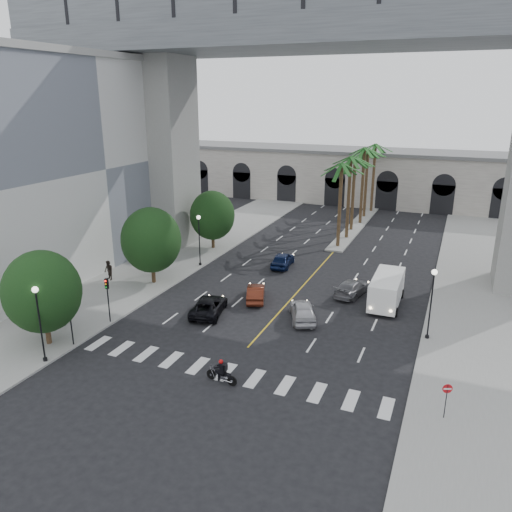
{
  "coord_description": "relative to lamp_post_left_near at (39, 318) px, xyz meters",
  "views": [
    {
      "loc": [
        12.46,
        -26.41,
        16.68
      ],
      "look_at": [
        -1.04,
        6.0,
        5.37
      ],
      "focal_mm": 35.0,
      "sensor_mm": 36.0,
      "label": 1
    }
  ],
  "objects": [
    {
      "name": "palm_b",
      "position": [
        11.5,
        37.0,
        6.15
      ],
      "size": [
        3.2,
        3.2,
        10.6
      ],
      "color": "#47331E",
      "rests_on": "ground"
    },
    {
      "name": "lamp_post_right",
      "position": [
        22.8,
        13.0,
        0.0
      ],
      "size": [
        0.4,
        0.4,
        5.35
      ],
      "color": "black",
      "rests_on": "ground"
    },
    {
      "name": "car_e",
      "position": [
        7.82,
        24.17,
        -2.48
      ],
      "size": [
        2.15,
        4.49,
        1.48
      ],
      "primitive_type": "imported",
      "rotation": [
        0.0,
        0.0,
        3.24
      ],
      "color": "#0D193E",
      "rests_on": "ground"
    },
    {
      "name": "pedestrian_b",
      "position": [
        -5.8,
        13.88,
        -2.13
      ],
      "size": [
        1.12,
        1.01,
        1.87
      ],
      "primitive_type": "imported",
      "rotation": [
        0.0,
        0.0,
        -0.41
      ],
      "color": "black",
      "rests_on": "sidewalk_left"
    },
    {
      "name": "do_not_enter_sign",
      "position": [
        24.4,
        3.62,
        -1.62
      ],
      "size": [
        0.51,
        0.22,
        2.2
      ],
      "rotation": [
        0.0,
        0.0,
        0.38
      ],
      "color": "black",
      "rests_on": "ground"
    },
    {
      "name": "bridge",
      "position": [
        14.82,
        27.0,
        15.29
      ],
      "size": [
        75.0,
        13.0,
        26.0
      ],
      "color": "gray",
      "rests_on": "ground"
    },
    {
      "name": "palm_a",
      "position": [
        11.4,
        33.0,
        5.88
      ],
      "size": [
        3.2,
        3.2,
        10.3
      ],
      "color": "#47331E",
      "rests_on": "ground"
    },
    {
      "name": "lamp_post_left_far",
      "position": [
        0.0,
        21.0,
        0.0
      ],
      "size": [
        0.4,
        0.4,
        5.35
      ],
      "color": "black",
      "rests_on": "ground"
    },
    {
      "name": "palm_e",
      "position": [
        11.3,
        49.0,
        5.97
      ],
      "size": [
        3.2,
        3.2,
        10.4
      ],
      "color": "#47331E",
      "rests_on": "ground"
    },
    {
      "name": "traffic_signal_far",
      "position": [
        0.1,
        6.5,
        -0.71
      ],
      "size": [
        0.25,
        0.18,
        3.65
      ],
      "color": "black",
      "rests_on": "ground"
    },
    {
      "name": "pedestrian_a",
      "position": [
        -2.76,
        4.64,
        -2.19
      ],
      "size": [
        0.66,
        0.45,
        1.77
      ],
      "primitive_type": "imported",
      "rotation": [
        0.0,
        0.0,
        -0.03
      ],
      "color": "black",
      "rests_on": "sidewalk_left"
    },
    {
      "name": "ground",
      "position": [
        11.4,
        5.0,
        -3.22
      ],
      "size": [
        140.0,
        140.0,
        0.0
      ],
      "primitive_type": "plane",
      "color": "black",
      "rests_on": "ground"
    },
    {
      "name": "car_d",
      "position": [
        16.01,
        19.33,
        -2.54
      ],
      "size": [
        2.82,
        4.96,
        1.35
      ],
      "primitive_type": "imported",
      "rotation": [
        0.0,
        0.0,
        2.93
      ],
      "color": "slate",
      "rests_on": "ground"
    },
    {
      "name": "street_tree_mid",
      "position": [
        -1.6,
        15.0,
        0.99
      ],
      "size": [
        5.44,
        5.44,
        7.21
      ],
      "color": "#382616",
      "rests_on": "ground"
    },
    {
      "name": "car_c",
      "position": [
        6.29,
        10.98,
        -2.55
      ],
      "size": [
        3.2,
        5.2,
        1.35
      ],
      "primitive_type": "imported",
      "rotation": [
        0.0,
        0.0,
        3.35
      ],
      "color": "black",
      "rests_on": "ground"
    },
    {
      "name": "pier_building",
      "position": [
        11.4,
        60.0,
        1.04
      ],
      "size": [
        71.0,
        10.5,
        8.5
      ],
      "color": "beige",
      "rests_on": "ground"
    },
    {
      "name": "street_tree_far",
      "position": [
        -1.6,
        27.0,
        0.68
      ],
      "size": [
        5.04,
        5.04,
        6.68
      ],
      "color": "#382616",
      "rests_on": "ground"
    },
    {
      "name": "traffic_signal_near",
      "position": [
        0.1,
        2.5,
        -0.71
      ],
      "size": [
        0.25,
        0.18,
        3.65
      ],
      "color": "black",
      "rests_on": "ground"
    },
    {
      "name": "palm_f",
      "position": [
        11.6,
        53.0,
        6.24
      ],
      "size": [
        3.2,
        3.2,
        10.7
      ],
      "color": "#47331E",
      "rests_on": "ground"
    },
    {
      "name": "sidewalk_right",
      "position": [
        26.4,
        20.0,
        -3.15
      ],
      "size": [
        8.0,
        100.0,
        0.15
      ],
      "primitive_type": "cube",
      "color": "gray",
      "rests_on": "ground"
    },
    {
      "name": "lamp_post_left_near",
      "position": [
        0.0,
        0.0,
        0.0
      ],
      "size": [
        0.4,
        0.4,
        5.35
      ],
      "color": "black",
      "rests_on": "ground"
    },
    {
      "name": "cargo_van",
      "position": [
        19.09,
        18.15,
        -1.81
      ],
      "size": [
        2.46,
        5.99,
        2.54
      ],
      "rotation": [
        0.0,
        0.0,
        0.01
      ],
      "color": "white",
      "rests_on": "ground"
    },
    {
      "name": "car_a",
      "position": [
        13.54,
        12.79,
        -2.46
      ],
      "size": [
        3.43,
        4.8,
        1.52
      ],
      "primitive_type": "imported",
      "rotation": [
        0.0,
        0.0,
        3.56
      ],
      "color": "#B1B0B5",
      "rests_on": "ground"
    },
    {
      "name": "palm_c",
      "position": [
        11.2,
        41.0,
        5.69
      ],
      "size": [
        3.2,
        3.2,
        10.1
      ],
      "color": "#47331E",
      "rests_on": "ground"
    },
    {
      "name": "sidewalk_left",
      "position": [
        -3.6,
        20.0,
        -3.15
      ],
      "size": [
        8.0,
        100.0,
        0.15
      ],
      "primitive_type": "cube",
      "color": "gray",
      "rests_on": "ground"
    },
    {
      "name": "median",
      "position": [
        11.4,
        43.0,
        -3.12
      ],
      "size": [
        2.0,
        24.0,
        0.2
      ],
      "primitive_type": "cube",
      "color": "gray",
      "rests_on": "ground"
    },
    {
      "name": "car_b",
      "position": [
        8.67,
        15.02,
        -2.55
      ],
      "size": [
        2.73,
        4.29,
        1.34
      ],
      "primitive_type": "imported",
      "rotation": [
        0.0,
        0.0,
        3.5
      ],
      "color": "#521D10",
      "rests_on": "ground"
    },
    {
      "name": "building_left",
      "position": [
        -15.6,
        17.0,
        7.09
      ],
      "size": [
        16.5,
        32.5,
        20.6
      ],
      "color": "silver",
      "rests_on": "ground"
    },
    {
      "name": "motorcycle_rider",
      "position": [
        11.76,
        2.33,
        -2.52
      ],
      "size": [
        2.15,
        0.6,
        1.55
      ],
      "rotation": [
        0.0,
        0.0,
        -0.13
      ],
      "color": "black",
      "rests_on": "ground"
    },
    {
      "name": "street_tree_near",
      "position": [
        -1.6,
        2.0,
        0.8
      ],
      "size": [
        5.2,
        5.2,
        6.89
      ],
      "color": "#382616",
      "rests_on": "ground"
    },
    {
      "name": "palm_d",
      "position": [
        11.55,
        45.0,
        6.43
      ],
      "size": [
        3.2,
        3.2,
        10.9
      ],
      "color": "#47331E",
      "rests_on": "ground"
    }
  ]
}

